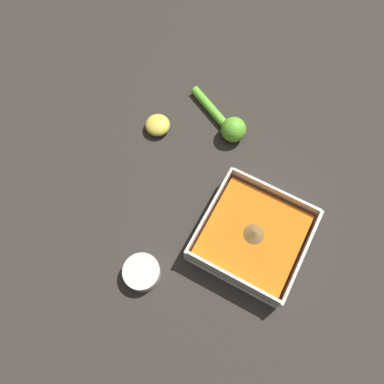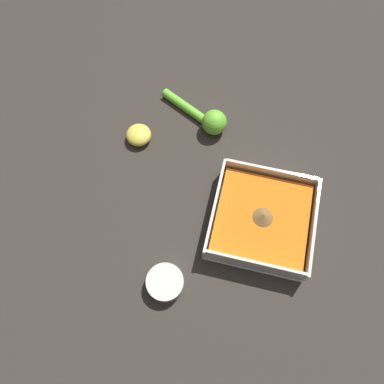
# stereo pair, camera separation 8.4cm
# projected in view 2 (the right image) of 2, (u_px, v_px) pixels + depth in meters

# --- Properties ---
(ground_plane) EXTENTS (4.00, 4.00, 0.00)m
(ground_plane) POSITION_uv_depth(u_px,v_px,m) (245.00, 220.00, 0.85)
(ground_plane) COLOR #332D28
(square_dish) EXTENTS (0.22, 0.22, 0.06)m
(square_dish) POSITION_uv_depth(u_px,v_px,m) (261.00, 219.00, 0.83)
(square_dish) COLOR silver
(square_dish) RESTS_ON ground_plane
(spice_bowl) EXTENTS (0.08, 0.08, 0.03)m
(spice_bowl) POSITION_uv_depth(u_px,v_px,m) (165.00, 283.00, 0.78)
(spice_bowl) COLOR silver
(spice_bowl) RESTS_ON ground_plane
(lemon_squeezer) EXTENTS (0.11, 0.18, 0.06)m
(lemon_squeezer) POSITION_uv_depth(u_px,v_px,m) (207.00, 118.00, 0.92)
(lemon_squeezer) COLOR #6BC633
(lemon_squeezer) RESTS_ON ground_plane
(lemon_half) EXTENTS (0.06, 0.06, 0.03)m
(lemon_half) POSITION_uv_depth(u_px,v_px,m) (139.00, 135.00, 0.92)
(lemon_half) COLOR #EFDB4C
(lemon_half) RESTS_ON ground_plane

